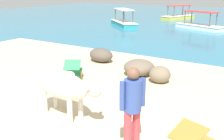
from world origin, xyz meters
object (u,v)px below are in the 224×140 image
Objects in this scene: person_standing at (132,104)px; boat_teal at (124,22)px; boat_white at (200,25)px; boat_yellow at (178,16)px; cow at (63,86)px; deck_chair_near at (73,69)px; deck_chair_far at (193,139)px.

person_standing reaches higher than boat_teal.
boat_white is at bearing 132.69° from person_standing.
boat_teal and boat_white have the same top height.
boat_teal is at bearing 4.50° from boat_yellow.
person_standing is 23.13m from boat_yellow.
boat_yellow is 1.00× the size of boat_white.
boat_yellow reaches higher than cow.
person_standing is (2.03, -0.43, 0.19)m from cow.
cow is 16.22m from boat_teal.
deck_chair_near is 4.39m from person_standing.
boat_white is at bearing 53.28° from boat_yellow.
boat_yellow is (2.06, 6.98, 0.00)m from boat_teal.
boat_yellow is 6.80m from boat_white.
deck_chair_far is 0.26× the size of boat_teal.
boat_teal is at bearing -7.64° from deck_chair_near.
boat_white reaches higher than deck_chair_near.
boat_white is (-4.23, 15.96, -0.13)m from deck_chair_far.
boat_yellow and boat_white have the same top height.
boat_white is at bearing 100.83° from cow.
cow reaches higher than deck_chair_near.
boat_teal is at bearing 121.70° from cow.
person_standing reaches higher than boat_yellow.
boat_white is at bearing 33.21° from deck_chair_far.
boat_white is (-3.23, 16.32, -0.70)m from person_standing.
boat_white is (0.30, 13.78, -0.13)m from deck_chair_near.
deck_chair_near is 1.04× the size of deck_chair_far.
boat_yellow is (-4.83, 21.65, -0.51)m from cow.
cow is 0.59× the size of boat_teal.
cow reaches higher than deck_chair_far.
cow is at bearing -22.74° from boat_teal.
deck_chair_far is 1.21m from person_standing.
boat_teal is at bearing 52.34° from deck_chair_far.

